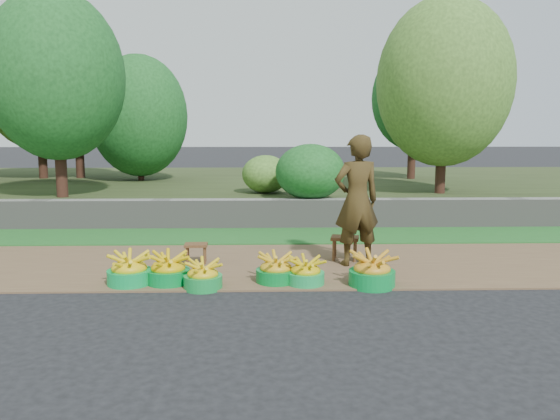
{
  "coord_description": "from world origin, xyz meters",
  "views": [
    {
      "loc": [
        -0.29,
        -5.98,
        1.8
      ],
      "look_at": [
        -0.1,
        1.3,
        0.75
      ],
      "focal_mm": 35.0,
      "sensor_mm": 36.0,
      "label": 1
    }
  ],
  "objects_px": {
    "basin_d": "(276,270)",
    "basin_a": "(129,271)",
    "basin_b": "(168,270)",
    "stool_left": "(196,248)",
    "basin_c": "(203,276)",
    "stool_right": "(345,241)",
    "basin_e": "(306,273)",
    "basin_f": "(372,272)",
    "vendor_woman": "(357,201)"
  },
  "relations": [
    {
      "from": "basin_b",
      "to": "stool_right",
      "type": "relative_size",
      "value": 1.18
    },
    {
      "from": "basin_a",
      "to": "stool_left",
      "type": "xyz_separation_m",
      "value": [
        0.66,
        1.0,
        0.06
      ]
    },
    {
      "from": "basin_a",
      "to": "basin_d",
      "type": "height_order",
      "value": "basin_a"
    },
    {
      "from": "basin_f",
      "to": "stool_left",
      "type": "xyz_separation_m",
      "value": [
        -2.19,
        1.14,
        0.05
      ]
    },
    {
      "from": "basin_c",
      "to": "vendor_woman",
      "type": "height_order",
      "value": "vendor_woman"
    },
    {
      "from": "basin_e",
      "to": "basin_a",
      "type": "bearing_deg",
      "value": 178.48
    },
    {
      "from": "basin_d",
      "to": "stool_left",
      "type": "distance_m",
      "value": 1.44
    },
    {
      "from": "stool_right",
      "to": "basin_d",
      "type": "bearing_deg",
      "value": -132.02
    },
    {
      "from": "basin_a",
      "to": "basin_b",
      "type": "bearing_deg",
      "value": 3.24
    },
    {
      "from": "basin_e",
      "to": "stool_right",
      "type": "height_order",
      "value": "stool_right"
    },
    {
      "from": "basin_b",
      "to": "basin_c",
      "type": "bearing_deg",
      "value": -24.66
    },
    {
      "from": "basin_e",
      "to": "stool_left",
      "type": "distance_m",
      "value": 1.77
    },
    {
      "from": "basin_a",
      "to": "basin_c",
      "type": "height_order",
      "value": "basin_a"
    },
    {
      "from": "basin_a",
      "to": "basin_f",
      "type": "xyz_separation_m",
      "value": [
        2.85,
        -0.13,
        0.01
      ]
    },
    {
      "from": "basin_f",
      "to": "basin_c",
      "type": "bearing_deg",
      "value": -178.86
    },
    {
      "from": "vendor_woman",
      "to": "stool_right",
      "type": "bearing_deg",
      "value": -82.53
    },
    {
      "from": "stool_left",
      "to": "basin_f",
      "type": "bearing_deg",
      "value": -27.48
    },
    {
      "from": "basin_c",
      "to": "stool_left",
      "type": "relative_size",
      "value": 1.41
    },
    {
      "from": "basin_a",
      "to": "basin_c",
      "type": "bearing_deg",
      "value": -11.06
    },
    {
      "from": "basin_b",
      "to": "stool_left",
      "type": "xyz_separation_m",
      "value": [
        0.21,
        0.98,
        0.06
      ]
    },
    {
      "from": "basin_c",
      "to": "basin_d",
      "type": "distance_m",
      "value": 0.87
    },
    {
      "from": "basin_d",
      "to": "basin_a",
      "type": "bearing_deg",
      "value": -178.55
    },
    {
      "from": "basin_c",
      "to": "stool_right",
      "type": "xyz_separation_m",
      "value": [
        1.83,
        1.31,
        0.14
      ]
    },
    {
      "from": "basin_c",
      "to": "basin_b",
      "type": "bearing_deg",
      "value": 155.34
    },
    {
      "from": "basin_c",
      "to": "basin_f",
      "type": "distance_m",
      "value": 1.96
    },
    {
      "from": "basin_a",
      "to": "basin_b",
      "type": "relative_size",
      "value": 1.03
    },
    {
      "from": "basin_b",
      "to": "stool_left",
      "type": "relative_size",
      "value": 1.61
    },
    {
      "from": "basin_e",
      "to": "stool_right",
      "type": "xyz_separation_m",
      "value": [
        0.64,
        1.19,
        0.14
      ]
    },
    {
      "from": "basin_d",
      "to": "stool_left",
      "type": "relative_size",
      "value": 1.51
    },
    {
      "from": "basin_d",
      "to": "vendor_woman",
      "type": "relative_size",
      "value": 0.27
    },
    {
      "from": "basin_e",
      "to": "stool_left",
      "type": "xyz_separation_m",
      "value": [
        -1.42,
        1.06,
        0.09
      ]
    },
    {
      "from": "stool_left",
      "to": "vendor_woman",
      "type": "distance_m",
      "value": 2.26
    },
    {
      "from": "basin_c",
      "to": "stool_right",
      "type": "height_order",
      "value": "stool_right"
    },
    {
      "from": "basin_b",
      "to": "basin_f",
      "type": "relative_size",
      "value": 0.94
    },
    {
      "from": "stool_left",
      "to": "stool_right",
      "type": "distance_m",
      "value": 2.06
    },
    {
      "from": "stool_right",
      "to": "basin_a",
      "type": "bearing_deg",
      "value": -157.27
    },
    {
      "from": "basin_a",
      "to": "basin_d",
      "type": "distance_m",
      "value": 1.73
    },
    {
      "from": "basin_c",
      "to": "basin_e",
      "type": "xyz_separation_m",
      "value": [
        1.19,
        0.12,
        -0.0
      ]
    },
    {
      "from": "basin_b",
      "to": "basin_f",
      "type": "xyz_separation_m",
      "value": [
        2.39,
        -0.16,
        0.01
      ]
    },
    {
      "from": "basin_c",
      "to": "stool_left",
      "type": "distance_m",
      "value": 1.2
    },
    {
      "from": "basin_a",
      "to": "vendor_woman",
      "type": "relative_size",
      "value": 0.3
    },
    {
      "from": "basin_a",
      "to": "vendor_woman",
      "type": "bearing_deg",
      "value": 17.01
    },
    {
      "from": "basin_d",
      "to": "stool_right",
      "type": "relative_size",
      "value": 1.11
    },
    {
      "from": "stool_right",
      "to": "stool_left",
      "type": "bearing_deg",
      "value": -176.34
    },
    {
      "from": "basin_d",
      "to": "basin_f",
      "type": "xyz_separation_m",
      "value": [
        1.12,
        -0.18,
        0.02
      ]
    },
    {
      "from": "stool_left",
      "to": "stool_right",
      "type": "xyz_separation_m",
      "value": [
        2.05,
        0.13,
        0.05
      ]
    },
    {
      "from": "stool_left",
      "to": "vendor_woman",
      "type": "relative_size",
      "value": 0.18
    },
    {
      "from": "basin_a",
      "to": "basin_d",
      "type": "bearing_deg",
      "value": 1.45
    },
    {
      "from": "basin_b",
      "to": "vendor_woman",
      "type": "relative_size",
      "value": 0.29
    },
    {
      "from": "basin_c",
      "to": "stool_left",
      "type": "xyz_separation_m",
      "value": [
        -0.22,
        1.18,
        0.09
      ]
    }
  ]
}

